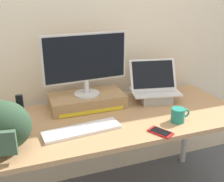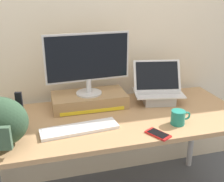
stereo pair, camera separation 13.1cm
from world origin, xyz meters
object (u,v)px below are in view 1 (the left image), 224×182
messenger_backpack (1,127)px  coffee_mug (178,115)px  desktop_monitor (86,62)px  cell_phone (161,132)px  toner_box_yellow (87,101)px  external_keyboard (82,130)px  open_laptop (154,92)px

messenger_backpack → coffee_mug: size_ratio=2.63×
desktop_monitor → messenger_backpack: (-0.55, -0.38, -0.19)m
messenger_backpack → cell_phone: size_ratio=2.12×
desktop_monitor → toner_box_yellow: bearing=91.4°
toner_box_yellow → messenger_backpack: size_ratio=1.53×
desktop_monitor → messenger_backpack: size_ratio=1.72×
desktop_monitor → coffee_mug: 0.69m
external_keyboard → messenger_backpack: messenger_backpack is taller
messenger_backpack → coffee_mug: messenger_backpack is taller
toner_box_yellow → cell_phone: bearing=-59.2°
desktop_monitor → coffee_mug: desktop_monitor is taller
messenger_backpack → cell_phone: (0.85, -0.12, -0.13)m
toner_box_yellow → messenger_backpack: bearing=-144.9°
toner_box_yellow → open_laptop: (0.51, -0.05, 0.02)m
open_laptop → coffee_mug: (-0.03, -0.37, -0.02)m
external_keyboard → coffee_mug: coffee_mug is taller
open_laptop → cell_phone: bearing=-102.8°
toner_box_yellow → coffee_mug: 0.64m
external_keyboard → cell_phone: bearing=-27.0°
desktop_monitor → open_laptop: desktop_monitor is taller
open_laptop → coffee_mug: open_laptop is taller
coffee_mug → external_keyboard: bearing=172.4°
desktop_monitor → messenger_backpack: bearing=-148.9°
cell_phone → desktop_monitor: bearing=92.2°
open_laptop → external_keyboard: size_ratio=0.83×
toner_box_yellow → coffee_mug: (0.48, -0.42, -0.00)m
external_keyboard → coffee_mug: bearing=-12.6°
coffee_mug → open_laptop: bearing=85.8°
open_laptop → external_keyboard: (-0.63, -0.29, -0.05)m
external_keyboard → messenger_backpack: bearing=-178.4°
open_laptop → external_keyboard: bearing=-144.5°
external_keyboard → messenger_backpack: size_ratio=1.39×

